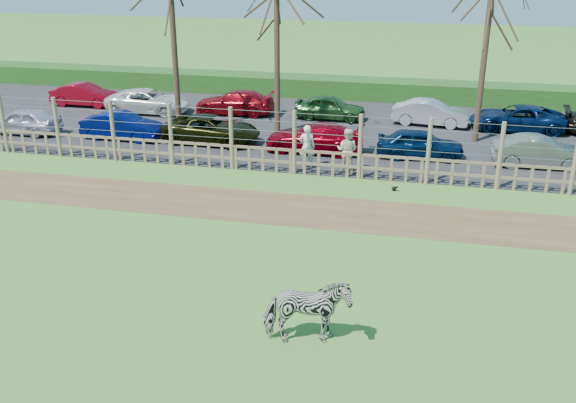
% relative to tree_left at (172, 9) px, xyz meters
% --- Properties ---
extents(ground, '(120.00, 120.00, 0.00)m').
position_rel_tree_left_xyz_m(ground, '(6.50, -12.50, -5.62)').
color(ground, '#72A949').
rests_on(ground, ground).
extents(dirt_strip, '(34.00, 2.80, 0.01)m').
position_rel_tree_left_xyz_m(dirt_strip, '(6.50, -8.00, -5.61)').
color(dirt_strip, brown).
rests_on(dirt_strip, ground).
extents(asphalt, '(44.00, 13.00, 0.04)m').
position_rel_tree_left_xyz_m(asphalt, '(6.50, 2.00, -5.60)').
color(asphalt, '#232326').
rests_on(asphalt, ground).
extents(hedge, '(46.00, 2.00, 1.10)m').
position_rel_tree_left_xyz_m(hedge, '(6.50, 9.00, -5.07)').
color(hedge, '#1E4716').
rests_on(hedge, ground).
extents(fence, '(30.16, 0.16, 2.50)m').
position_rel_tree_left_xyz_m(fence, '(6.50, -4.50, -4.81)').
color(fence, brown).
rests_on(fence, ground).
extents(tree_left, '(4.80, 4.80, 7.88)m').
position_rel_tree_left_xyz_m(tree_left, '(0.00, 0.00, 0.00)').
color(tree_left, '#3D2B1E').
rests_on(tree_left, ground).
extents(tree_mid, '(4.80, 4.80, 6.83)m').
position_rel_tree_left_xyz_m(tree_mid, '(4.50, 1.00, -0.75)').
color(tree_mid, '#3D2B1E').
rests_on(tree_mid, ground).
extents(tree_right, '(4.80, 4.80, 7.35)m').
position_rel_tree_left_xyz_m(tree_right, '(13.50, 1.50, -0.37)').
color(tree_right, '#3D2B1E').
rests_on(tree_right, ground).
extents(zebra, '(2.07, 1.36, 1.61)m').
position_rel_tree_left_xyz_m(zebra, '(9.16, -15.47, -4.81)').
color(zebra, gray).
rests_on(zebra, ground).
extents(visitor_a, '(0.67, 0.48, 1.72)m').
position_rel_tree_left_xyz_m(visitor_a, '(6.85, -3.76, -4.71)').
color(visitor_a, silver).
rests_on(visitor_a, asphalt).
extents(visitor_b, '(0.94, 0.80, 1.72)m').
position_rel_tree_left_xyz_m(visitor_b, '(8.45, -3.92, -4.71)').
color(visitor_b, beige).
rests_on(visitor_b, asphalt).
extents(crow, '(0.23, 0.17, 0.19)m').
position_rel_tree_left_xyz_m(crow, '(10.40, -5.50, -5.52)').
color(crow, black).
rests_on(crow, ground).
extents(car_0, '(3.52, 1.42, 1.20)m').
position_rel_tree_left_xyz_m(car_0, '(-6.94, -1.88, -4.98)').
color(car_0, '#BFB0C7').
rests_on(car_0, asphalt).
extents(car_1, '(3.65, 1.30, 1.20)m').
position_rel_tree_left_xyz_m(car_1, '(-2.07, -1.67, -4.98)').
color(car_1, '#030D53').
rests_on(car_1, asphalt).
extents(car_2, '(4.40, 2.16, 1.20)m').
position_rel_tree_left_xyz_m(car_2, '(2.06, -1.33, -4.98)').
color(car_2, black).
rests_on(car_2, asphalt).
extents(car_3, '(4.15, 1.71, 1.20)m').
position_rel_tree_left_xyz_m(car_3, '(6.73, -1.63, -4.98)').
color(car_3, maroon).
rests_on(car_3, asphalt).
extents(car_4, '(3.61, 1.65, 1.20)m').
position_rel_tree_left_xyz_m(car_4, '(11.14, -1.50, -4.98)').
color(car_4, '#05193B').
rests_on(car_4, asphalt).
extents(car_5, '(3.69, 1.43, 1.20)m').
position_rel_tree_left_xyz_m(car_5, '(15.80, -1.59, -4.98)').
color(car_5, slate).
rests_on(car_5, asphalt).
extents(car_7, '(3.65, 1.28, 1.20)m').
position_rel_tree_left_xyz_m(car_7, '(-6.92, 3.73, -4.98)').
color(car_7, maroon).
rests_on(car_7, asphalt).
extents(car_8, '(4.38, 2.13, 1.20)m').
position_rel_tree_left_xyz_m(car_8, '(-2.96, 3.13, -4.98)').
color(car_8, silver).
rests_on(car_8, asphalt).
extents(car_9, '(4.15, 1.71, 1.20)m').
position_rel_tree_left_xyz_m(car_9, '(1.55, 3.82, -4.98)').
color(car_9, maroon).
rests_on(car_9, asphalt).
extents(car_10, '(3.55, 1.49, 1.20)m').
position_rel_tree_left_xyz_m(car_10, '(6.51, 3.86, -4.98)').
color(car_10, '#255423').
rests_on(car_10, asphalt).
extents(car_11, '(3.76, 1.65, 1.20)m').
position_rel_tree_left_xyz_m(car_11, '(11.46, 3.83, -4.98)').
color(car_11, '#B7B2BA').
rests_on(car_11, asphalt).
extents(car_12, '(4.32, 2.00, 1.20)m').
position_rel_tree_left_xyz_m(car_12, '(15.46, 3.66, -4.98)').
color(car_12, '#061941').
rests_on(car_12, asphalt).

